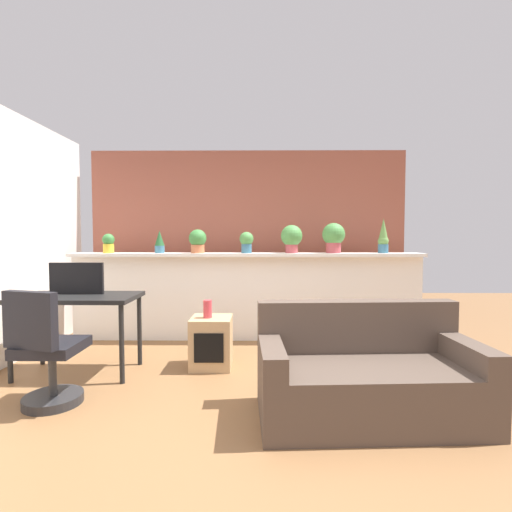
{
  "coord_description": "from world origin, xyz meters",
  "views": [
    {
      "loc": [
        0.16,
        -2.78,
        1.31
      ],
      "look_at": [
        0.12,
        1.28,
        1.1
      ],
      "focal_mm": 26.69,
      "sensor_mm": 36.0,
      "label": 1
    }
  ],
  "objects_px": {
    "potted_plant_5": "(334,236)",
    "potted_plant_6": "(383,237)",
    "couch": "(366,377)",
    "potted_plant_1": "(160,242)",
    "desk": "(78,304)",
    "potted_plant_0": "(108,243)",
    "tv_monitor": "(77,278)",
    "potted_plant_2": "(198,240)",
    "vase_on_shelf": "(208,309)",
    "potted_plant_3": "(247,241)",
    "potted_plant_4": "(292,237)",
    "side_cube_shelf": "(211,342)",
    "office_chair": "(46,357)"
  },
  "relations": [
    {
      "from": "potted_plant_1",
      "to": "side_cube_shelf",
      "type": "height_order",
      "value": "potted_plant_1"
    },
    {
      "from": "tv_monitor",
      "to": "side_cube_shelf",
      "type": "height_order",
      "value": "tv_monitor"
    },
    {
      "from": "vase_on_shelf",
      "to": "couch",
      "type": "relative_size",
      "value": 0.11
    },
    {
      "from": "potted_plant_0",
      "to": "vase_on_shelf",
      "type": "relative_size",
      "value": 1.37
    },
    {
      "from": "potted_plant_1",
      "to": "vase_on_shelf",
      "type": "height_order",
      "value": "potted_plant_1"
    },
    {
      "from": "potted_plant_0",
      "to": "side_cube_shelf",
      "type": "relative_size",
      "value": 0.48
    },
    {
      "from": "potted_plant_1",
      "to": "tv_monitor",
      "type": "bearing_deg",
      "value": -115.52
    },
    {
      "from": "desk",
      "to": "couch",
      "type": "relative_size",
      "value": 0.69
    },
    {
      "from": "potted_plant_5",
      "to": "couch",
      "type": "bearing_deg",
      "value": -94.11
    },
    {
      "from": "potted_plant_5",
      "to": "vase_on_shelf",
      "type": "height_order",
      "value": "potted_plant_5"
    },
    {
      "from": "potted_plant_1",
      "to": "potted_plant_5",
      "type": "relative_size",
      "value": 0.76
    },
    {
      "from": "potted_plant_3",
      "to": "potted_plant_6",
      "type": "bearing_deg",
      "value": 1.08
    },
    {
      "from": "potted_plant_3",
      "to": "potted_plant_4",
      "type": "distance_m",
      "value": 0.56
    },
    {
      "from": "office_chair",
      "to": "vase_on_shelf",
      "type": "height_order",
      "value": "office_chair"
    },
    {
      "from": "potted_plant_0",
      "to": "tv_monitor",
      "type": "relative_size",
      "value": 0.47
    },
    {
      "from": "potted_plant_2",
      "to": "vase_on_shelf",
      "type": "xyz_separation_m",
      "value": [
        0.25,
        -0.98,
        -0.67
      ]
    },
    {
      "from": "potted_plant_6",
      "to": "potted_plant_2",
      "type": "bearing_deg",
      "value": -178.97
    },
    {
      "from": "potted_plant_0",
      "to": "office_chair",
      "type": "xyz_separation_m",
      "value": [
        0.25,
        -1.87,
        -0.84
      ]
    },
    {
      "from": "potted_plant_1",
      "to": "potted_plant_3",
      "type": "relative_size",
      "value": 1.07
    },
    {
      "from": "office_chair",
      "to": "side_cube_shelf",
      "type": "distance_m",
      "value": 1.47
    },
    {
      "from": "potted_plant_3",
      "to": "vase_on_shelf",
      "type": "height_order",
      "value": "potted_plant_3"
    },
    {
      "from": "potted_plant_0",
      "to": "vase_on_shelf",
      "type": "height_order",
      "value": "potted_plant_0"
    },
    {
      "from": "vase_on_shelf",
      "to": "desk",
      "type": "bearing_deg",
      "value": -171.85
    },
    {
      "from": "potted_plant_2",
      "to": "potted_plant_3",
      "type": "relative_size",
      "value": 1.12
    },
    {
      "from": "potted_plant_5",
      "to": "desk",
      "type": "xyz_separation_m",
      "value": [
        -2.65,
        -1.2,
        -0.64
      ]
    },
    {
      "from": "side_cube_shelf",
      "to": "couch",
      "type": "distance_m",
      "value": 1.62
    },
    {
      "from": "couch",
      "to": "potted_plant_5",
      "type": "bearing_deg",
      "value": 85.89
    },
    {
      "from": "potted_plant_4",
      "to": "side_cube_shelf",
      "type": "height_order",
      "value": "potted_plant_4"
    },
    {
      "from": "potted_plant_2",
      "to": "office_chair",
      "type": "relative_size",
      "value": 0.32
    },
    {
      "from": "potted_plant_5",
      "to": "potted_plant_6",
      "type": "distance_m",
      "value": 0.62
    },
    {
      "from": "potted_plant_1",
      "to": "potted_plant_2",
      "type": "distance_m",
      "value": 0.48
    },
    {
      "from": "potted_plant_2",
      "to": "office_chair",
      "type": "xyz_separation_m",
      "value": [
        -0.86,
        -1.87,
        -0.87
      ]
    },
    {
      "from": "vase_on_shelf",
      "to": "couch",
      "type": "bearing_deg",
      "value": -37.88
    },
    {
      "from": "desk",
      "to": "potted_plant_0",
      "type": "bearing_deg",
      "value": 97.87
    },
    {
      "from": "office_chair",
      "to": "couch",
      "type": "relative_size",
      "value": 0.57
    },
    {
      "from": "potted_plant_0",
      "to": "potted_plant_2",
      "type": "distance_m",
      "value": 1.11
    },
    {
      "from": "office_chair",
      "to": "potted_plant_3",
      "type": "bearing_deg",
      "value": 51.98
    },
    {
      "from": "potted_plant_6",
      "to": "potted_plant_1",
      "type": "bearing_deg",
      "value": -179.59
    },
    {
      "from": "potted_plant_5",
      "to": "couch",
      "type": "distance_m",
      "value": 2.28
    },
    {
      "from": "potted_plant_2",
      "to": "desk",
      "type": "distance_m",
      "value": 1.61
    },
    {
      "from": "tv_monitor",
      "to": "side_cube_shelf",
      "type": "distance_m",
      "value": 1.45
    },
    {
      "from": "potted_plant_3",
      "to": "desk",
      "type": "relative_size",
      "value": 0.24
    },
    {
      "from": "tv_monitor",
      "to": "office_chair",
      "type": "relative_size",
      "value": 0.57
    },
    {
      "from": "tv_monitor",
      "to": "potted_plant_6",
      "type": "bearing_deg",
      "value": 18.55
    },
    {
      "from": "potted_plant_3",
      "to": "potted_plant_4",
      "type": "height_order",
      "value": "potted_plant_4"
    },
    {
      "from": "tv_monitor",
      "to": "potted_plant_5",
      "type": "bearing_deg",
      "value": 22.53
    },
    {
      "from": "potted_plant_5",
      "to": "potted_plant_6",
      "type": "height_order",
      "value": "potted_plant_6"
    },
    {
      "from": "potted_plant_2",
      "to": "tv_monitor",
      "type": "xyz_separation_m",
      "value": [
        -1.0,
        -1.07,
        -0.35
      ]
    },
    {
      "from": "potted_plant_0",
      "to": "office_chair",
      "type": "bearing_deg",
      "value": -82.3
    },
    {
      "from": "potted_plant_4",
      "to": "desk",
      "type": "height_order",
      "value": "potted_plant_4"
    }
  ]
}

